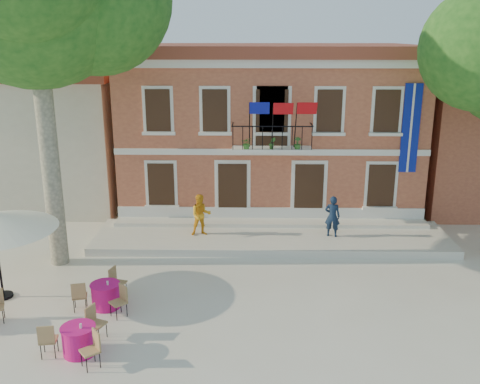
% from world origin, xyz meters
% --- Properties ---
extents(ground, '(90.00, 90.00, 0.00)m').
position_xyz_m(ground, '(0.00, 0.00, 0.00)').
color(ground, beige).
rests_on(ground, ground).
extents(main_building, '(13.50, 9.59, 7.50)m').
position_xyz_m(main_building, '(2.00, 9.99, 3.78)').
color(main_building, '#C56B47').
rests_on(main_building, ground).
extents(neighbor_west, '(9.40, 9.40, 6.40)m').
position_xyz_m(neighbor_west, '(-9.50, 11.00, 3.22)').
color(neighbor_west, beige).
rests_on(neighbor_west, ground).
extents(terrace, '(14.00, 3.40, 0.30)m').
position_xyz_m(terrace, '(2.00, 4.40, 0.15)').
color(terrace, silver).
rests_on(terrace, ground).
extents(pedestrian_navy, '(0.67, 0.52, 1.64)m').
position_xyz_m(pedestrian_navy, '(4.36, 4.25, 1.12)').
color(pedestrian_navy, '#101F37').
rests_on(pedestrian_navy, terrace).
extents(pedestrian_orange, '(0.91, 0.77, 1.66)m').
position_xyz_m(pedestrian_orange, '(-0.79, 4.27, 1.13)').
color(pedestrian_orange, orange).
rests_on(pedestrian_orange, terrace).
extents(cafe_table_0, '(1.79, 1.82, 0.95)m').
position_xyz_m(cafe_table_0, '(-3.19, -1.10, 0.43)').
color(cafe_table_0, '#CA1386').
rests_on(cafe_table_0, ground).
extents(cafe_table_1, '(1.74, 1.85, 0.95)m').
position_xyz_m(cafe_table_1, '(-3.24, -3.55, 0.43)').
color(cafe_table_1, '#CA1386').
rests_on(cafe_table_1, ground).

